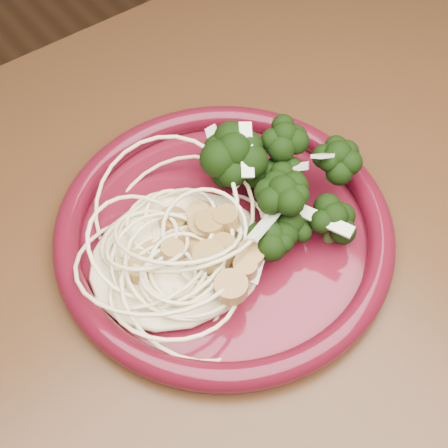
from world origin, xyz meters
name	(u,v)px	position (x,y,z in m)	size (l,w,h in m)	color
dining_table	(270,332)	(0.00, 0.00, 0.65)	(1.20, 0.80, 0.75)	#472814
dinner_plate	(224,230)	(-0.01, 0.06, 0.76)	(0.31, 0.31, 0.02)	#530D1A
spaghetti_pile	(177,249)	(-0.06, 0.06, 0.77)	(0.16, 0.14, 0.04)	#F8ECB2
scallop_cluster	(174,221)	(-0.06, 0.06, 0.81)	(0.13, 0.13, 0.04)	#AA8448
broccoli_pile	(279,181)	(0.05, 0.06, 0.79)	(0.10, 0.17, 0.06)	black
onion_garnish	(282,154)	(0.05, 0.06, 0.82)	(0.07, 0.11, 0.06)	#E8E6C6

